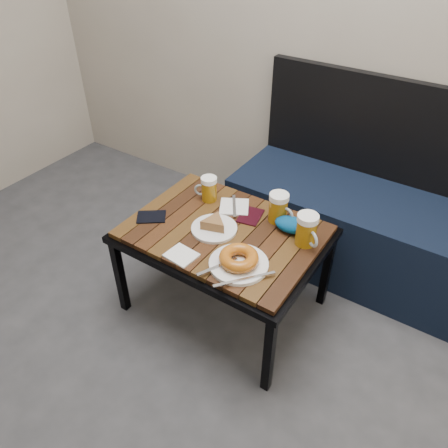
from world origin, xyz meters
The scene contains 12 objects.
bench centered at (0.30, 1.76, 0.27)m, with size 1.40×0.50×0.95m.
cafe_table centered at (-0.17, 1.13, 0.43)m, with size 0.84×0.62×0.47m.
beer_mug_left centered at (-0.35, 1.28, 0.53)m, with size 0.11×0.09×0.12m.
beer_mug_centre centered at (-0.01, 1.31, 0.54)m, with size 0.13×0.09×0.14m.
beer_mug_right centered at (0.16, 1.23, 0.54)m, with size 0.13×0.11×0.14m.
plate_pie centered at (-0.20, 1.10, 0.49)m, with size 0.20×0.20×0.06m.
plate_bagel centered at (0.00, 0.97, 0.50)m, with size 0.26×0.28×0.06m.
napkin_left centered at (-0.22, 1.28, 0.48)m, with size 0.17×0.17×0.01m.
napkin_right centered at (-0.22, 0.89, 0.48)m, with size 0.13×0.11×0.01m.
passport_navy centered at (-0.48, 1.02, 0.48)m, with size 0.09×0.13×0.01m, color black.
passport_burgundy centered at (-0.12, 1.27, 0.48)m, with size 0.09×0.13×0.01m, color black.
knit_pouch centered at (0.07, 1.27, 0.50)m, with size 0.14×0.09×0.06m, color navy.
Camera 1 is at (0.64, -0.09, 1.63)m, focal length 35.00 mm.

